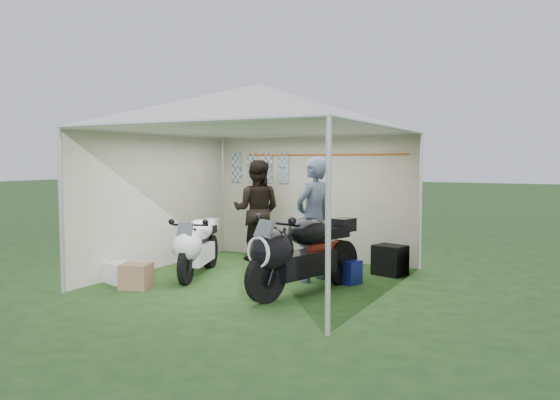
# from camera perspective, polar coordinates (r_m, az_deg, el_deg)

# --- Properties ---
(ground) EXTENTS (80.00, 80.00, 0.00)m
(ground) POSITION_cam_1_polar(r_m,az_deg,el_deg) (8.55, -2.24, -8.30)
(ground) COLOR #214218
(ground) RESTS_ON ground
(canopy_tent) EXTENTS (5.66, 5.66, 3.00)m
(canopy_tent) POSITION_cam_1_polar(r_m,az_deg,el_deg) (8.41, -2.18, 9.14)
(canopy_tent) COLOR silver
(canopy_tent) RESTS_ON ground
(motorcycle_white) EXTENTS (0.88, 1.81, 0.93)m
(motorcycle_white) POSITION_cam_1_polar(r_m,az_deg,el_deg) (8.75, -8.69, -4.62)
(motorcycle_white) COLOR black
(motorcycle_white) RESTS_ON ground
(motorcycle_black) EXTENTS (0.92, 2.15, 1.08)m
(motorcycle_black) POSITION_cam_1_polar(r_m,az_deg,el_deg) (7.52, 2.07, -5.32)
(motorcycle_black) COLOR black
(motorcycle_black) RESTS_ON ground
(paddock_stand) EXTENTS (0.53, 0.42, 0.35)m
(paddock_stand) POSITION_cam_1_polar(r_m,az_deg,el_deg) (8.36, 6.72, -7.38)
(paddock_stand) COLOR #202DBB
(paddock_stand) RESTS_ON ground
(person_dark_jacket) EXTENTS (1.07, 0.94, 1.85)m
(person_dark_jacket) POSITION_cam_1_polar(r_m,az_deg,el_deg) (10.07, -2.45, -1.08)
(person_dark_jacket) COLOR black
(person_dark_jacket) RESTS_ON ground
(person_blue_jacket) EXTENTS (0.64, 0.80, 1.90)m
(person_blue_jacket) POSITION_cam_1_polar(r_m,az_deg,el_deg) (8.32, 3.52, -2.03)
(person_blue_jacket) COLOR slate
(person_blue_jacket) RESTS_ON ground
(equipment_box) EXTENTS (0.57, 0.50, 0.48)m
(equipment_box) POSITION_cam_1_polar(r_m,az_deg,el_deg) (9.00, 11.41, -6.17)
(equipment_box) COLOR black
(equipment_box) RESTS_ON ground
(crate_0) EXTENTS (0.54, 0.48, 0.30)m
(crate_0) POSITION_cam_1_polar(r_m,az_deg,el_deg) (8.66, -16.37, -7.29)
(crate_0) COLOR silver
(crate_0) RESTS_ON ground
(crate_1) EXTENTS (0.51, 0.51, 0.36)m
(crate_1) POSITION_cam_1_polar(r_m,az_deg,el_deg) (8.23, -14.80, -7.66)
(crate_1) COLOR #946B4C
(crate_1) RESTS_ON ground
(crate_2) EXTENTS (0.35, 0.31, 0.24)m
(crate_2) POSITION_cam_1_polar(r_m,az_deg,el_deg) (8.98, -14.39, -7.06)
(crate_2) COLOR silver
(crate_2) RESTS_ON ground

